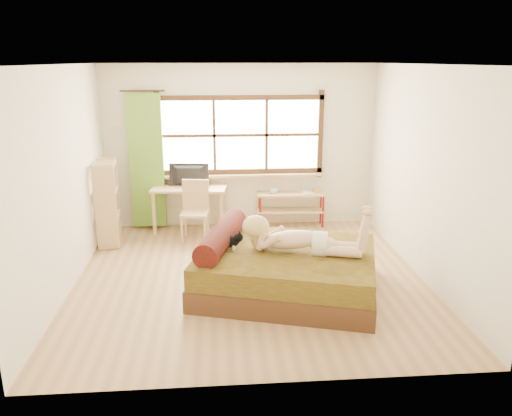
{
  "coord_description": "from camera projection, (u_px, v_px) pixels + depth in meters",
  "views": [
    {
      "loc": [
        -0.4,
        -6.02,
        2.76
      ],
      "look_at": [
        0.09,
        0.2,
        0.89
      ],
      "focal_mm": 35.0,
      "sensor_mm": 36.0,
      "label": 1
    }
  ],
  "objects": [
    {
      "name": "book",
      "position": [
        303.0,
        192.0,
        8.46
      ],
      "size": [
        0.18,
        0.24,
        0.02
      ],
      "primitive_type": "imported",
      "rotation": [
        0.0,
        0.0,
        -0.04
      ],
      "color": "gray",
      "rests_on": "pipe_shelf"
    },
    {
      "name": "cup",
      "position": [
        274.0,
        190.0,
        8.41
      ],
      "size": [
        0.13,
        0.13,
        0.1
      ],
      "primitive_type": "imported",
      "rotation": [
        0.0,
        0.0,
        -0.04
      ],
      "color": "gray",
      "rests_on": "pipe_shelf"
    },
    {
      "name": "monitor",
      "position": [
        189.0,
        175.0,
        8.15
      ],
      "size": [
        0.66,
        0.15,
        0.37
      ],
      "primitive_type": "imported",
      "rotation": [
        0.0,
        0.0,
        3.04
      ],
      "color": "black",
      "rests_on": "desk"
    },
    {
      "name": "chair",
      "position": [
        195.0,
        207.0,
        7.88
      ],
      "size": [
        0.46,
        0.46,
        0.94
      ],
      "rotation": [
        0.0,
        0.0,
        -0.1
      ],
      "color": "tan",
      "rests_on": "floor"
    },
    {
      "name": "wall_left",
      "position": [
        64.0,
        181.0,
        6.01
      ],
      "size": [
        0.0,
        4.5,
        4.5
      ],
      "primitive_type": "plane",
      "rotation": [
        1.57,
        0.0,
        1.57
      ],
      "color": "silver",
      "rests_on": "floor"
    },
    {
      "name": "window",
      "position": [
        241.0,
        138.0,
        8.26
      ],
      "size": [
        2.8,
        0.16,
        1.46
      ],
      "color": "#FFEDBF",
      "rests_on": "wall_back"
    },
    {
      "name": "bed",
      "position": [
        283.0,
        269.0,
        6.13
      ],
      "size": [
        2.5,
        2.21,
        0.8
      ],
      "rotation": [
        0.0,
        0.0,
        -0.28
      ],
      "color": "#382110",
      "rests_on": "floor"
    },
    {
      "name": "desk",
      "position": [
        189.0,
        193.0,
        8.18
      ],
      "size": [
        1.25,
        0.67,
        0.75
      ],
      "rotation": [
        0.0,
        0.0,
        -0.1
      ],
      "color": "tan",
      "rests_on": "floor"
    },
    {
      "name": "pipe_shelf",
      "position": [
        292.0,
        202.0,
        8.49
      ],
      "size": [
        1.18,
        0.33,
        0.66
      ],
      "rotation": [
        0.0,
        0.0,
        -0.04
      ],
      "color": "tan",
      "rests_on": "floor"
    },
    {
      "name": "bookshelf",
      "position": [
        107.0,
        203.0,
        7.58
      ],
      "size": [
        0.38,
        0.59,
        1.29
      ],
      "rotation": [
        0.0,
        0.0,
        0.11
      ],
      "color": "tan",
      "rests_on": "floor"
    },
    {
      "name": "woman",
      "position": [
        301.0,
        227.0,
        5.93
      ],
      "size": [
        1.54,
        0.82,
        0.63
      ],
      "primitive_type": null,
      "rotation": [
        0.0,
        0.0,
        -0.28
      ],
      "color": "#D3A988",
      "rests_on": "bed"
    },
    {
      "name": "wall_front",
      "position": [
        269.0,
        240.0,
        4.03
      ],
      "size": [
        4.5,
        0.0,
        4.5
      ],
      "primitive_type": "plane",
      "rotation": [
        -1.57,
        0.0,
        0.0
      ],
      "color": "silver",
      "rests_on": "floor"
    },
    {
      "name": "wall_right",
      "position": [
        425.0,
        174.0,
        6.36
      ],
      "size": [
        0.0,
        4.5,
        4.5
      ],
      "primitive_type": "plane",
      "rotation": [
        1.57,
        0.0,
        -1.57
      ],
      "color": "silver",
      "rests_on": "floor"
    },
    {
      "name": "wall_back",
      "position": [
        241.0,
        147.0,
        8.33
      ],
      "size": [
        4.5,
        0.0,
        4.5
      ],
      "primitive_type": "plane",
      "rotation": [
        1.57,
        0.0,
        0.0
      ],
      "color": "silver",
      "rests_on": "floor"
    },
    {
      "name": "ceiling",
      "position": [
        249.0,
        64.0,
        5.8
      ],
      "size": [
        4.5,
        4.5,
        0.0
      ],
      "primitive_type": "plane",
      "rotation": [
        3.14,
        0.0,
        0.0
      ],
      "color": "white",
      "rests_on": "wall_back"
    },
    {
      "name": "floor",
      "position": [
        250.0,
        277.0,
        6.57
      ],
      "size": [
        4.5,
        4.5,
        0.0
      ],
      "primitive_type": "plane",
      "color": "#9E754C",
      "rests_on": "ground"
    },
    {
      "name": "curtain",
      "position": [
        147.0,
        162.0,
        8.16
      ],
      "size": [
        0.55,
        0.1,
        2.2
      ],
      "primitive_type": "cube",
      "color": "#4B8825",
      "rests_on": "wall_back"
    },
    {
      "name": "kitten",
      "position": [
        228.0,
        240.0,
        6.06
      ],
      "size": [
        0.34,
        0.21,
        0.25
      ],
      "primitive_type": null,
      "rotation": [
        0.0,
        0.0,
        -0.28
      ],
      "color": "black",
      "rests_on": "bed"
    }
  ]
}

